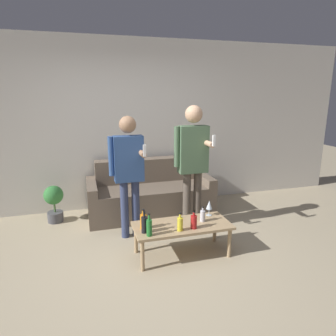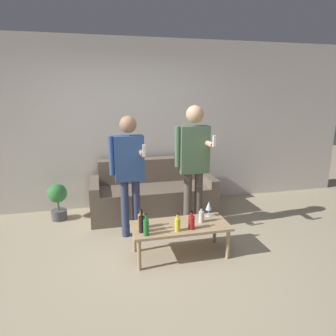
{
  "view_description": "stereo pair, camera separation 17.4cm",
  "coord_description": "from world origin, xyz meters",
  "px_view_note": "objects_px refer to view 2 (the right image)",
  "views": [
    {
      "loc": [
        -0.64,
        -2.75,
        1.86
      ],
      "look_at": [
        0.36,
        0.73,
        0.95
      ],
      "focal_mm": 32.0,
      "sensor_mm": 36.0,
      "label": 1
    },
    {
      "loc": [
        -0.47,
        -2.79,
        1.86
      ],
      "look_at": [
        0.36,
        0.73,
        0.95
      ],
      "focal_mm": 32.0,
      "sensor_mm": 36.0,
      "label": 2
    }
  ],
  "objects_px": {
    "coffee_table": "(180,228)",
    "bottle_orange": "(142,224)",
    "person_standing_left": "(129,167)",
    "couch": "(152,194)",
    "person_standing_right": "(194,158)"
  },
  "relations": [
    {
      "from": "coffee_table",
      "to": "person_standing_right",
      "type": "distance_m",
      "value": 0.98
    },
    {
      "from": "couch",
      "to": "coffee_table",
      "type": "height_order",
      "value": "couch"
    },
    {
      "from": "person_standing_left",
      "to": "person_standing_right",
      "type": "xyz_separation_m",
      "value": [
        0.85,
        -0.03,
        0.08
      ]
    },
    {
      "from": "coffee_table",
      "to": "bottle_orange",
      "type": "bearing_deg",
      "value": -169.83
    },
    {
      "from": "bottle_orange",
      "to": "person_standing_left",
      "type": "relative_size",
      "value": 0.16
    },
    {
      "from": "coffee_table",
      "to": "person_standing_right",
      "type": "bearing_deg",
      "value": 60.46
    },
    {
      "from": "couch",
      "to": "person_standing_left",
      "type": "relative_size",
      "value": 1.2
    },
    {
      "from": "person_standing_left",
      "to": "person_standing_right",
      "type": "bearing_deg",
      "value": -1.68
    },
    {
      "from": "couch",
      "to": "bottle_orange",
      "type": "bearing_deg",
      "value": -104.82
    },
    {
      "from": "bottle_orange",
      "to": "person_standing_right",
      "type": "relative_size",
      "value": 0.15
    },
    {
      "from": "bottle_orange",
      "to": "couch",
      "type": "bearing_deg",
      "value": 75.18
    },
    {
      "from": "couch",
      "to": "person_standing_right",
      "type": "height_order",
      "value": "person_standing_right"
    },
    {
      "from": "couch",
      "to": "coffee_table",
      "type": "relative_size",
      "value": 1.7
    },
    {
      "from": "couch",
      "to": "bottle_orange",
      "type": "relative_size",
      "value": 7.69
    },
    {
      "from": "coffee_table",
      "to": "person_standing_left",
      "type": "bearing_deg",
      "value": 128.48
    }
  ]
}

